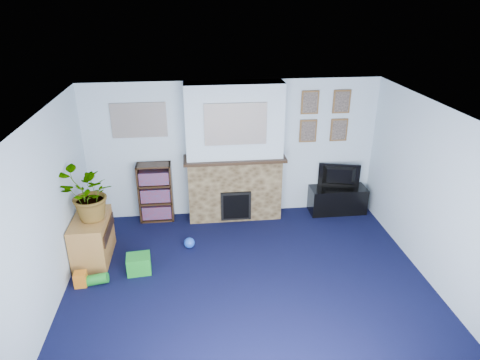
{
  "coord_description": "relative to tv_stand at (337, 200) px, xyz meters",
  "views": [
    {
      "loc": [
        -0.66,
        -4.69,
        3.73
      ],
      "look_at": [
        -0.04,
        0.84,
        1.25
      ],
      "focal_mm": 32.0,
      "sensor_mm": 36.0,
      "label": 1
    }
  ],
  "objects": [
    {
      "name": "mantel_teddy",
      "position": [
        -2.48,
        -0.03,
        0.99
      ],
      "size": [
        0.12,
        0.12,
        0.12
      ],
      "primitive_type": "sphere",
      "color": "gray",
      "rests_on": "chimney_breast"
    },
    {
      "name": "mantel_candle",
      "position": [
        -1.57,
        -0.03,
        1.01
      ],
      "size": [
        0.05,
        0.05,
        0.17
      ],
      "primitive_type": "cylinder",
      "color": "#B2BFC6",
      "rests_on": "chimney_breast"
    },
    {
      "name": "green_crate",
      "position": [
        -3.41,
        -1.48,
        -0.08
      ],
      "size": [
        0.36,
        0.3,
        0.27
      ],
      "primitive_type": "cube",
      "rotation": [
        0.0,
        0.0,
        0.09
      ],
      "color": "#198C26",
      "rests_on": "ground"
    },
    {
      "name": "mantel_clock",
      "position": [
        -1.96,
        -0.03,
        1.0
      ],
      "size": [
        0.09,
        0.05,
        0.12
      ],
      "primitive_type": "cube",
      "color": "gold",
      "rests_on": "chimney_breast"
    },
    {
      "name": "wall_right",
      "position": [
        0.62,
        -2.03,
        0.97
      ],
      "size": [
        0.04,
        4.5,
        2.4
      ],
      "primitive_type": "cube",
      "color": "silver",
      "rests_on": "ground"
    },
    {
      "name": "television",
      "position": [
        0.0,
        0.02,
        0.46
      ],
      "size": [
        0.74,
        0.28,
        0.42
      ],
      "primitive_type": "imported",
      "rotation": [
        0.0,
        0.0,
        2.89
      ],
      "color": "black",
      "rests_on": "tv_stand"
    },
    {
      "name": "ceiling",
      "position": [
        -1.88,
        -2.03,
        2.17
      ],
      "size": [
        5.0,
        4.5,
        0.01
      ],
      "primitive_type": "cube",
      "color": "white",
      "rests_on": "wall_back"
    },
    {
      "name": "portrait_tr",
      "position": [
        -0.03,
        0.2,
        1.77
      ],
      "size": [
        0.3,
        0.03,
        0.4
      ],
      "primitive_type": "cube",
      "color": "brown",
      "rests_on": "wall_back"
    },
    {
      "name": "chimney_breast",
      "position": [
        -1.88,
        0.02,
        0.96
      ],
      "size": [
        1.72,
        0.5,
        2.4
      ],
      "color": "brown",
      "rests_on": "ground"
    },
    {
      "name": "portrait_tl",
      "position": [
        -0.58,
        0.2,
        1.77
      ],
      "size": [
        0.3,
        0.03,
        0.4
      ],
      "primitive_type": "cube",
      "color": "brown",
      "rests_on": "wall_back"
    },
    {
      "name": "tv_stand",
      "position": [
        0.0,
        0.0,
        0.0
      ],
      "size": [
        1.0,
        0.42,
        0.48
      ],
      "primitive_type": "cube",
      "color": "black",
      "rests_on": "ground"
    },
    {
      "name": "collage_main",
      "position": [
        -1.88,
        -0.19,
        1.56
      ],
      "size": [
        1.0,
        0.03,
        0.68
      ],
      "primitive_type": "cube",
      "color": "gray",
      "rests_on": "chimney_breast"
    },
    {
      "name": "mantel_can",
      "position": [
        -1.15,
        -0.03,
        0.99
      ],
      "size": [
        0.06,
        0.06,
        0.12
      ],
      "primitive_type": "cylinder",
      "color": "orange",
      "rests_on": "chimney_breast"
    },
    {
      "name": "toy_ball",
      "position": [
        -2.69,
        -0.92,
        -0.13
      ],
      "size": [
        0.17,
        0.17,
        0.17
      ],
      "primitive_type": "sphere",
      "color": "blue",
      "rests_on": "ground"
    },
    {
      "name": "portrait_bl",
      "position": [
        -0.58,
        0.2,
        1.27
      ],
      "size": [
        0.3,
        0.03,
        0.4
      ],
      "primitive_type": "cube",
      "color": "brown",
      "rests_on": "wall_back"
    },
    {
      "name": "wall_front",
      "position": [
        -1.88,
        -4.28,
        0.97
      ],
      "size": [
        5.0,
        0.04,
        2.4
      ],
      "primitive_type": "cube",
      "color": "silver",
      "rests_on": "ground"
    },
    {
      "name": "floor",
      "position": [
        -1.88,
        -2.03,
        -0.22
      ],
      "size": [
        5.0,
        4.5,
        0.01
      ],
      "primitive_type": "cube",
      "color": "black",
      "rests_on": "ground"
    },
    {
      "name": "bookshelf",
      "position": [
        -3.25,
        0.08,
        0.28
      ],
      "size": [
        0.58,
        0.28,
        1.05
      ],
      "color": "black",
      "rests_on": "ground"
    },
    {
      "name": "wall_back",
      "position": [
        -1.88,
        0.22,
        0.97
      ],
      "size": [
        5.0,
        0.04,
        2.4
      ],
      "primitive_type": "cube",
      "color": "silver",
      "rests_on": "ground"
    },
    {
      "name": "sideboard",
      "position": [
        -4.12,
        -1.04,
        0.12
      ],
      "size": [
        0.49,
        0.88,
        0.68
      ],
      "primitive_type": "cube",
      "color": "#A16E33",
      "rests_on": "ground"
    },
    {
      "name": "potted_plant",
      "position": [
        -4.07,
        -1.09,
        0.86
      ],
      "size": [
        0.92,
        0.95,
        0.8
      ],
      "primitive_type": "imported",
      "rotation": [
        0.0,
        0.0,
        4.12
      ],
      "color": "#26661E",
      "rests_on": "sideboard"
    },
    {
      "name": "collage_left",
      "position": [
        -3.43,
        0.21,
        1.55
      ],
      "size": [
        0.9,
        0.03,
        0.58
      ],
      "primitive_type": "cube",
      "color": "gray",
      "rests_on": "wall_back"
    },
    {
      "name": "portrait_br",
      "position": [
        -0.03,
        0.2,
        1.27
      ],
      "size": [
        0.3,
        0.03,
        0.4
      ],
      "primitive_type": "cube",
      "color": "brown",
      "rests_on": "wall_back"
    },
    {
      "name": "wall_left",
      "position": [
        -4.38,
        -2.03,
        0.97
      ],
      "size": [
        0.04,
        4.5,
        2.4
      ],
      "primitive_type": "cube",
      "color": "silver",
      "rests_on": "ground"
    },
    {
      "name": "toy_tube",
      "position": [
        -3.97,
        -1.69,
        -0.15
      ],
      "size": [
        0.34,
        0.15,
        0.19
      ],
      "primitive_type": "cylinder",
      "rotation": [
        0.0,
        1.43,
        0.0
      ],
      "color": "#198C26",
      "rests_on": "ground"
    },
    {
      "name": "toy_block",
      "position": [
        -4.18,
        -1.71,
        -0.11
      ],
      "size": [
        0.18,
        0.18,
        0.2
      ],
      "primitive_type": "cube",
      "rotation": [
        0.0,
        0.0,
        0.07
      ],
      "color": "orange",
      "rests_on": "ground"
    }
  ]
}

